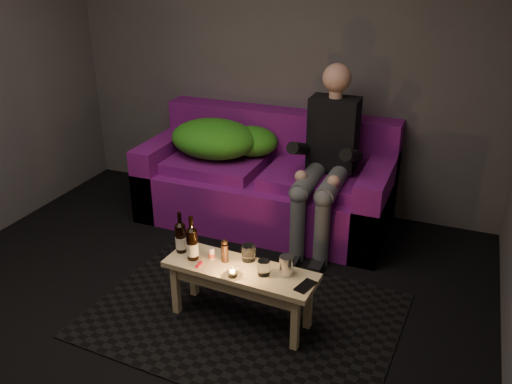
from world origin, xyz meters
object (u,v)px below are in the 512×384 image
(steel_cup, at_px, (286,265))
(sofa, at_px, (267,184))
(beer_bottle_a, at_px, (181,237))
(person, at_px, (327,155))
(coffee_table, at_px, (240,277))
(beer_bottle_b, at_px, (192,243))

(steel_cup, bearing_deg, sofa, 115.07)
(beer_bottle_a, bearing_deg, steel_cup, 0.18)
(person, bearing_deg, sofa, 162.86)
(coffee_table, relative_size, beer_bottle_a, 3.49)
(beer_bottle_b, distance_m, steel_cup, 0.62)
(coffee_table, xyz_separation_m, beer_bottle_a, (-0.44, 0.04, 0.18))
(person, bearing_deg, beer_bottle_b, -112.35)
(beer_bottle_a, height_order, steel_cup, beer_bottle_a)
(sofa, height_order, beer_bottle_a, sofa)
(person, distance_m, coffee_table, 1.35)
(person, bearing_deg, coffee_table, -98.90)
(sofa, distance_m, steel_cup, 1.55)
(person, distance_m, beer_bottle_b, 1.40)
(coffee_table, distance_m, beer_bottle_a, 0.48)
(coffee_table, xyz_separation_m, steel_cup, (0.29, 0.04, 0.13))
(coffee_table, bearing_deg, beer_bottle_b, -178.14)
(coffee_table, bearing_deg, beer_bottle_a, 174.63)
(person, xyz_separation_m, beer_bottle_a, (-0.64, -1.23, -0.23))
(sofa, relative_size, beer_bottle_b, 7.05)
(person, height_order, steel_cup, person)
(beer_bottle_a, height_order, beer_bottle_b, beer_bottle_b)
(sofa, bearing_deg, coffee_table, -75.81)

